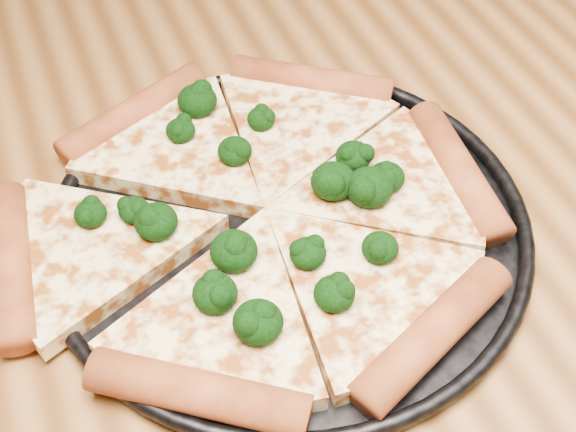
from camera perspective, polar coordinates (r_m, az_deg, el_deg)
name	(u,v)px	position (r m, az deg, el deg)	size (l,w,h in m)	color
dining_table	(324,267)	(0.67, 2.63, -3.74)	(1.20, 0.90, 0.75)	brown
pizza_pan	(288,224)	(0.57, 0.00, -0.55)	(0.35, 0.35, 0.02)	black
pizza	(259,212)	(0.57, -2.14, 0.32)	(0.37, 0.36, 0.03)	#FFE69C
broccoli_florets	(269,206)	(0.56, -1.42, 0.73)	(0.23, 0.25, 0.03)	black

